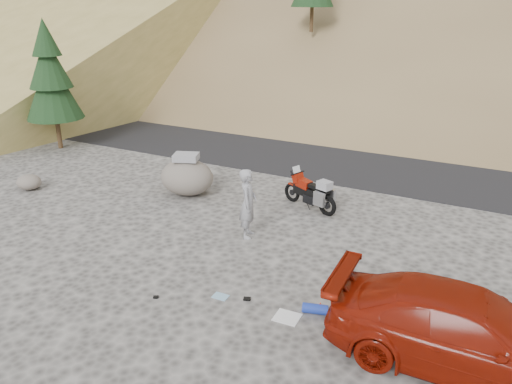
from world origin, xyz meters
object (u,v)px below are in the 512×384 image
motorcycle (312,193)px  man (248,236)px  red_car (460,364)px  boulder (187,177)px

motorcycle → man: (-0.79, -2.39, -0.50)m
man → red_car: (5.45, -2.61, 0.00)m
red_car → motorcycle: bearing=41.1°
motorcycle → red_car: bearing=-26.6°
man → boulder: (-3.08, 1.73, 0.56)m
motorcycle → man: bearing=-88.0°
man → red_car: bearing=-132.8°
man → red_car: 6.04m
motorcycle → red_car: (4.66, -4.99, -0.50)m
motorcycle → man: size_ratio=1.04×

